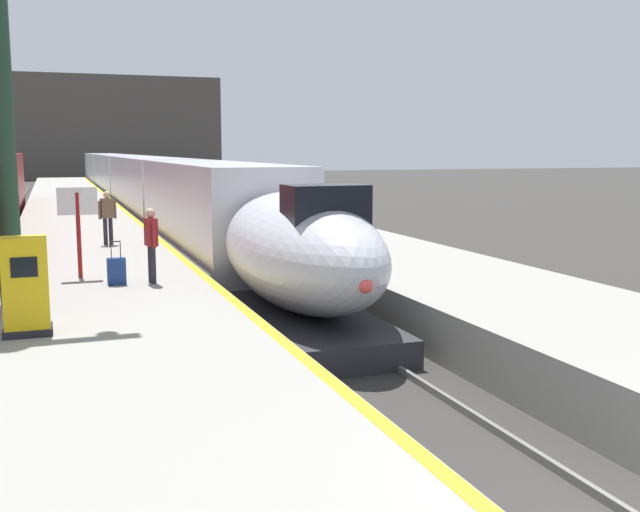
# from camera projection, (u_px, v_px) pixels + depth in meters

# --- Properties ---
(platform_left) EXTENTS (4.80, 110.00, 1.05)m
(platform_left) POSITION_uv_depth(u_px,v_px,m) (83.00, 243.00, 28.36)
(platform_left) COLOR gray
(platform_left) RESTS_ON ground
(platform_right) EXTENTS (4.80, 110.00, 1.05)m
(platform_right) POSITION_uv_depth(u_px,v_px,m) (287.00, 234.00, 31.07)
(platform_right) COLOR gray
(platform_right) RESTS_ON ground
(platform_left_safety_stripe) EXTENTS (0.20, 107.80, 0.01)m
(platform_left_safety_stripe) POSITION_uv_depth(u_px,v_px,m) (144.00, 227.00, 29.05)
(platform_left_safety_stripe) COLOR yellow
(platform_left_safety_stripe) RESTS_ON platform_left
(rail_main_left) EXTENTS (0.08, 110.00, 0.12)m
(rail_main_left) POSITION_uv_depth(u_px,v_px,m) (161.00, 243.00, 32.10)
(rail_main_left) COLOR slate
(rail_main_left) RESTS_ON ground
(rail_main_right) EXTENTS (0.08, 110.00, 0.12)m
(rail_main_right) POSITION_uv_depth(u_px,v_px,m) (196.00, 241.00, 32.60)
(rail_main_right) COLOR slate
(rail_main_right) RESTS_ON ground
(highspeed_train_main) EXTENTS (2.92, 76.01, 3.60)m
(highspeed_train_main) POSITION_uv_depth(u_px,v_px,m) (136.00, 182.00, 47.57)
(highspeed_train_main) COLOR silver
(highspeed_train_main) RESTS_ON ground
(passenger_near_edge) EXTENTS (0.27, 0.56, 1.69)m
(passenger_near_edge) POSITION_uv_depth(u_px,v_px,m) (151.00, 240.00, 16.68)
(passenger_near_edge) COLOR #23232D
(passenger_near_edge) RESTS_ON platform_left
(passenger_mid_platform) EXTENTS (0.56, 0.29, 1.69)m
(passenger_mid_platform) POSITION_uv_depth(u_px,v_px,m) (107.00, 213.00, 23.43)
(passenger_mid_platform) COLOR #23232D
(passenger_mid_platform) RESTS_ON platform_left
(rolling_suitcase) EXTENTS (0.40, 0.22, 0.98)m
(rolling_suitcase) POSITION_uv_depth(u_px,v_px,m) (117.00, 271.00, 16.59)
(rolling_suitcase) COLOR navy
(rolling_suitcase) RESTS_ON platform_left
(ticket_machine_yellow) EXTENTS (0.76, 0.62, 1.60)m
(ticket_machine_yellow) POSITION_uv_depth(u_px,v_px,m) (26.00, 290.00, 12.06)
(ticket_machine_yellow) COLOR yellow
(ticket_machine_yellow) RESTS_ON platform_left
(departure_info_board) EXTENTS (0.90, 0.10, 2.12)m
(departure_info_board) POSITION_uv_depth(u_px,v_px,m) (78.00, 214.00, 17.31)
(departure_info_board) COLOR maroon
(departure_info_board) RESTS_ON platform_left
(terminus_back_wall) EXTENTS (36.00, 2.00, 14.00)m
(terminus_back_wall) POSITION_uv_depth(u_px,v_px,m) (88.00, 127.00, 100.77)
(terminus_back_wall) COLOR #4C4742
(terminus_back_wall) RESTS_ON ground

